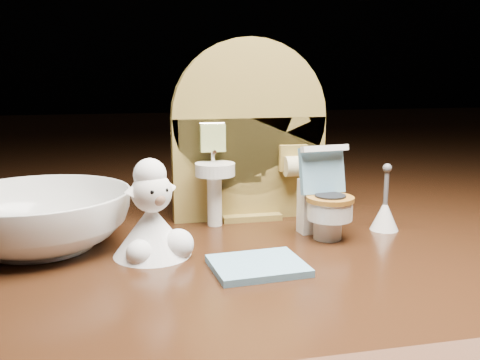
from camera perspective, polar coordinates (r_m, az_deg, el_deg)
The scene contains 6 objects.
backdrop_panel at distance 0.45m, azimuth 0.91°, elevation 4.16°, with size 0.13×0.05×0.15m.
toy_toilet at distance 0.41m, azimuth 8.98°, elevation -2.49°, with size 0.04×0.05×0.07m.
bath_mat at distance 0.34m, azimuth 1.91°, elevation -9.12°, with size 0.06×0.05×0.00m, color #6BA1C0.
toilet_brush at distance 0.44m, azimuth 15.19°, elevation -3.38°, with size 0.02×0.02×0.05m.
plush_lamb at distance 0.37m, azimuth -9.27°, elevation -4.43°, with size 0.05×0.05×0.07m.
ceramic_bowl at distance 0.41m, azimuth -20.63°, elevation -3.99°, with size 0.13×0.13×0.04m, color white.
Camera 1 is at (-0.10, -0.37, 0.12)m, focal length 40.00 mm.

